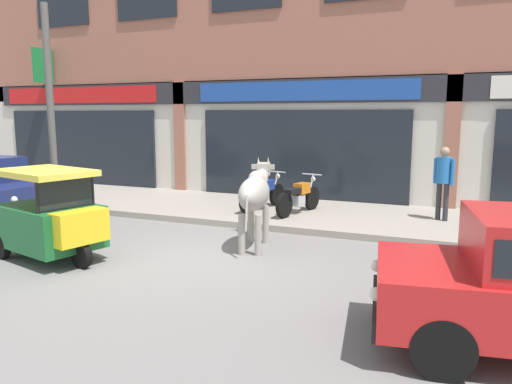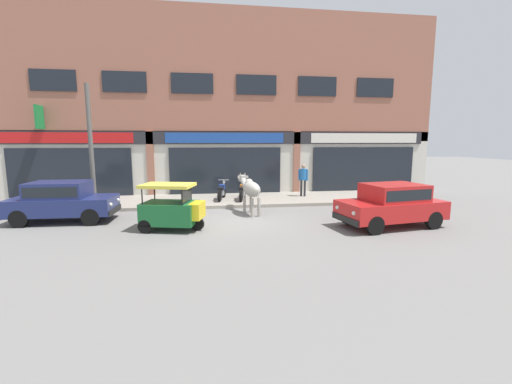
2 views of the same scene
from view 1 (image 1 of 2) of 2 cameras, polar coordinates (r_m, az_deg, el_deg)
name	(u,v)px [view 1 (image 1 of 2)]	position (r m, az deg, el deg)	size (l,w,h in m)	color
ground_plane	(196,256)	(8.76, -6.90, -7.32)	(90.00, 90.00, 0.00)	slate
sidewalk	(278,212)	(12.24, 2.48, -2.25)	(19.00, 3.56, 0.14)	gray
shop_building	(305,33)	(14.11, 5.68, 17.60)	(23.00, 1.40, 9.58)	#9E604C
cow	(255,193)	(9.08, -0.10, -0.17)	(0.88, 2.12, 1.61)	#9E998E
auto_rickshaw	(51,221)	(9.07, -22.34, -3.07)	(2.14, 1.55, 1.52)	black
motorcycle_0	(263,193)	(12.12, 0.79, -0.16)	(0.65, 1.79, 0.88)	black
motorcycle_1	(299,197)	(11.63, 4.91, -0.58)	(0.66, 1.79, 0.88)	black
pedestrian	(444,175)	(11.50, 20.66, 1.78)	(0.44, 0.32, 1.60)	#2D2D33
utility_pole	(50,106)	(13.90, -22.45, 9.12)	(0.18, 0.18, 5.02)	#595651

